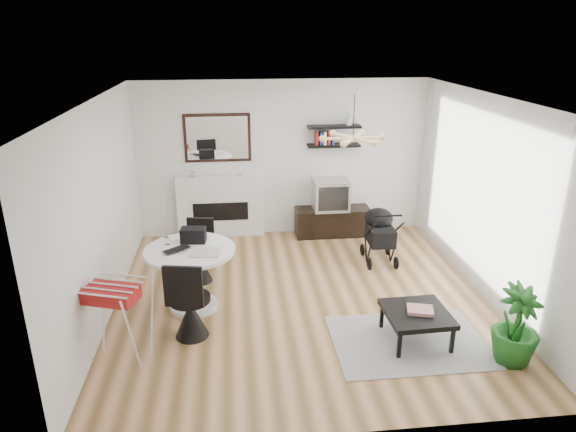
{
  "coord_description": "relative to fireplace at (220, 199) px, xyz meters",
  "views": [
    {
      "loc": [
        -0.86,
        -6.14,
        3.5
      ],
      "look_at": [
        -0.14,
        0.4,
        1.07
      ],
      "focal_mm": 32.0,
      "sensor_mm": 36.0,
      "label": 1
    }
  ],
  "objects": [
    {
      "name": "potted_plant",
      "position": [
        3.24,
        -4.05,
        -0.23
      ],
      "size": [
        0.64,
        0.64,
        0.91
      ],
      "primitive_type": "imported",
      "rotation": [
        0.0,
        0.0,
        0.3
      ],
      "color": "#1B5E1A",
      "rests_on": "floor"
    },
    {
      "name": "black_bag",
      "position": [
        -0.31,
        -2.26,
        0.26
      ],
      "size": [
        0.34,
        0.23,
        0.19
      ],
      "primitive_type": "cube",
      "rotation": [
        0.0,
        0.0,
        -0.11
      ],
      "color": "black",
      "rests_on": "dining_table"
    },
    {
      "name": "drinking_glass",
      "position": [
        -0.65,
        -2.31,
        0.22
      ],
      "size": [
        0.06,
        0.06,
        0.1
      ],
      "primitive_type": "cylinder",
      "color": "white",
      "rests_on": "dining_table"
    },
    {
      "name": "drying_rack",
      "position": [
        -1.08,
        -3.54,
        -0.18
      ],
      "size": [
        0.79,
        0.77,
        0.96
      ],
      "rotation": [
        0.0,
        0.0,
        -0.32
      ],
      "color": "white",
      "rests_on": "floor"
    },
    {
      "name": "floor",
      "position": [
        1.1,
        -2.42,
        -0.69
      ],
      "size": [
        5.0,
        5.0,
        0.0
      ],
      "primitive_type": "plane",
      "color": "brown",
      "rests_on": "ground"
    },
    {
      "name": "ceiling",
      "position": [
        1.1,
        -2.42,
        2.01
      ],
      "size": [
        5.0,
        5.0,
        0.0
      ],
      "primitive_type": "plane",
      "color": "white",
      "rests_on": "wall_back"
    },
    {
      "name": "crt_tv",
      "position": [
        1.92,
        -0.17,
        0.07
      ],
      "size": [
        0.61,
        0.53,
        0.53
      ],
      "color": "silver",
      "rests_on": "tv_console"
    },
    {
      "name": "tv_console",
      "position": [
        1.97,
        -0.16,
        -0.44
      ],
      "size": [
        1.31,
        0.46,
        0.49
      ],
      "primitive_type": "cube",
      "color": "black",
      "rests_on": "floor"
    },
    {
      "name": "rug",
      "position": [
        2.23,
        -3.57,
        -0.68
      ],
      "size": [
        1.78,
        1.29,
        0.01
      ],
      "primitive_type": "cube",
      "color": "gray",
      "rests_on": "floor"
    },
    {
      "name": "coffee_table",
      "position": [
        2.31,
        -3.54,
        -0.34
      ],
      "size": [
        0.75,
        0.75,
        0.37
      ],
      "rotation": [
        0.0,
        0.0,
        0.03
      ],
      "color": "black",
      "rests_on": "rug"
    },
    {
      "name": "chair_far",
      "position": [
        -0.29,
        -1.7,
        -0.4
      ],
      "size": [
        0.45,
        0.46,
        0.91
      ],
      "rotation": [
        0.0,
        0.0,
        -0.17
      ],
      "color": "black",
      "rests_on": "floor"
    },
    {
      "name": "wall_back",
      "position": [
        1.1,
        0.08,
        0.66
      ],
      "size": [
        5.0,
        0.0,
        5.0
      ],
      "primitive_type": "plane",
      "rotation": [
        1.57,
        0.0,
        0.0
      ],
      "color": "white",
      "rests_on": "floor"
    },
    {
      "name": "pendant_lamp",
      "position": [
        1.8,
        -2.12,
        1.46
      ],
      "size": [
        0.9,
        0.9,
        0.1
      ],
      "primitive_type": null,
      "color": "#DBB073",
      "rests_on": "ceiling"
    },
    {
      "name": "laptop",
      "position": [
        -0.47,
        -2.57,
        0.18
      ],
      "size": [
        0.41,
        0.39,
        0.03
      ],
      "primitive_type": "imported",
      "rotation": [
        0.0,
        0.0,
        0.66
      ],
      "color": "black",
      "rests_on": "dining_table"
    },
    {
      "name": "dining_table",
      "position": [
        -0.35,
        -2.49,
        -0.12
      ],
      "size": [
        1.16,
        1.16,
        0.85
      ],
      "color": "white",
      "rests_on": "floor"
    },
    {
      "name": "wall_right",
      "position": [
        3.6,
        -2.42,
        0.66
      ],
      "size": [
        0.0,
        5.0,
        5.0
      ],
      "primitive_type": "plane",
      "rotation": [
        1.57,
        0.0,
        -1.57
      ],
      "color": "white",
      "rests_on": "floor"
    },
    {
      "name": "fireplace",
      "position": [
        0.0,
        0.0,
        0.0
      ],
      "size": [
        1.5,
        0.17,
        2.16
      ],
      "color": "white",
      "rests_on": "floor"
    },
    {
      "name": "newspaper",
      "position": [
        -0.14,
        -2.63,
        0.17
      ],
      "size": [
        0.39,
        0.34,
        0.01
      ],
      "primitive_type": "cube",
      "rotation": [
        0.0,
        0.0,
        -0.11
      ],
      "color": "silver",
      "rests_on": "dining_table"
    },
    {
      "name": "shelf_upper",
      "position": [
        1.97,
        -0.05,
        1.23
      ],
      "size": [
        0.9,
        0.25,
        0.04
      ],
      "primitive_type": "cube",
      "color": "black",
      "rests_on": "wall_back"
    },
    {
      "name": "shelf_lower",
      "position": [
        1.97,
        -0.05,
        0.91
      ],
      "size": [
        0.9,
        0.25,
        0.04
      ],
      "primitive_type": "cube",
      "color": "black",
      "rests_on": "wall_back"
    },
    {
      "name": "wall_left",
      "position": [
        -1.4,
        -2.42,
        0.66
      ],
      "size": [
        0.0,
        5.0,
        5.0
      ],
      "primitive_type": "plane",
      "rotation": [
        1.57,
        0.0,
        1.57
      ],
      "color": "white",
      "rests_on": "floor"
    },
    {
      "name": "sheer_curtain",
      "position": [
        3.5,
        -2.22,
        0.66
      ],
      "size": [
        0.04,
        3.6,
        2.6
      ],
      "primitive_type": "cube",
      "color": "white",
      "rests_on": "wall_right"
    },
    {
      "name": "chair_near",
      "position": [
        -0.33,
        -3.17,
        -0.36
      ],
      "size": [
        0.51,
        0.52,
        1.03
      ],
      "rotation": [
        0.0,
        0.0,
        2.96
      ],
      "color": "black",
      "rests_on": "floor"
    },
    {
      "name": "stroller",
      "position": [
        2.49,
        -1.3,
        -0.29
      ],
      "size": [
        0.5,
        0.78,
        0.93
      ],
      "rotation": [
        0.0,
        0.0,
        -0.04
      ],
      "color": "black",
      "rests_on": "floor"
    },
    {
      "name": "magazines",
      "position": [
        2.34,
        -3.55,
        -0.28
      ],
      "size": [
        0.35,
        0.3,
        0.04
      ],
      "primitive_type": "cube",
      "rotation": [
        0.0,
        0.0,
        -0.28
      ],
      "color": "#B92E2E",
      "rests_on": "coffee_table"
    }
  ]
}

